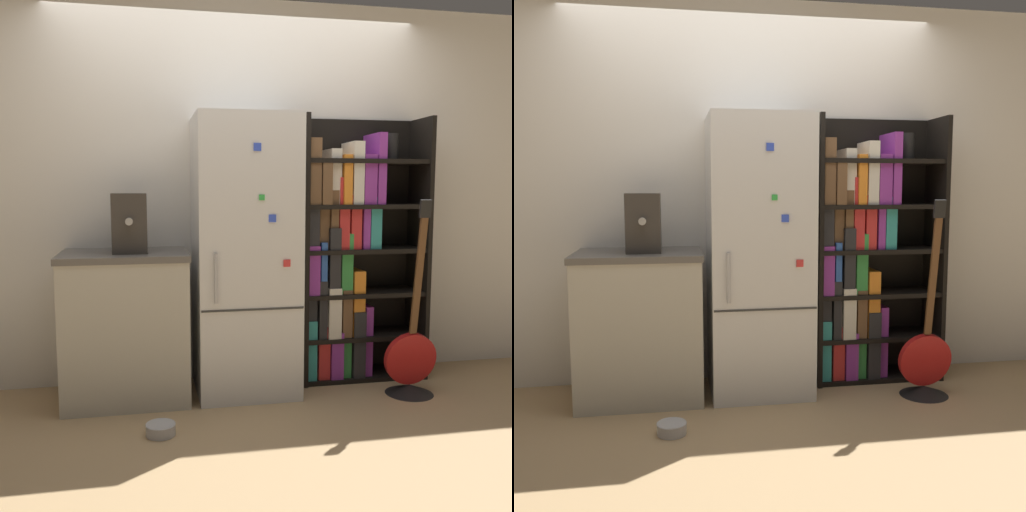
% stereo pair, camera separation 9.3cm
% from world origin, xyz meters
% --- Properties ---
extents(ground_plane, '(16.00, 16.00, 0.00)m').
position_xyz_m(ground_plane, '(0.00, 0.00, 0.00)').
color(ground_plane, tan).
extents(wall_back, '(8.00, 0.05, 2.60)m').
position_xyz_m(wall_back, '(0.00, 0.47, 1.30)').
color(wall_back, white).
rests_on(wall_back, ground_plane).
extents(refrigerator, '(0.64, 0.61, 1.79)m').
position_xyz_m(refrigerator, '(-0.00, 0.16, 0.90)').
color(refrigerator, silver).
rests_on(refrigerator, ground_plane).
extents(bookshelf, '(0.90, 0.36, 1.82)m').
position_xyz_m(bookshelf, '(0.74, 0.29, 0.85)').
color(bookshelf, black).
rests_on(bookshelf, ground_plane).
extents(kitchen_counter, '(0.78, 0.61, 0.94)m').
position_xyz_m(kitchen_counter, '(-0.76, 0.15, 0.47)').
color(kitchen_counter, '#BCB7A8').
rests_on(kitchen_counter, ground_plane).
extents(espresso_machine, '(0.21, 0.32, 0.36)m').
position_xyz_m(espresso_machine, '(-0.72, 0.13, 1.12)').
color(espresso_machine, '#38332D').
rests_on(espresso_machine, kitchen_counter).
extents(guitar, '(0.35, 0.31, 1.27)m').
position_xyz_m(guitar, '(1.04, -0.14, 0.18)').
color(guitar, black).
rests_on(guitar, ground_plane).
extents(pet_bowl, '(0.16, 0.16, 0.06)m').
position_xyz_m(pet_bowl, '(-0.58, -0.46, 0.04)').
color(pet_bowl, '#B7B7BC').
rests_on(pet_bowl, ground_plane).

